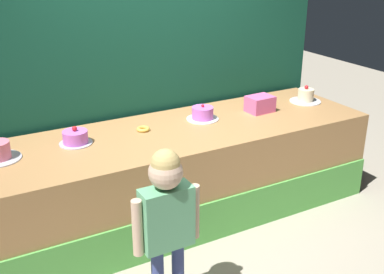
{
  "coord_description": "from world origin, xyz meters",
  "views": [
    {
      "loc": [
        -1.8,
        -2.95,
        2.36
      ],
      "look_at": [
        -0.0,
        0.32,
        0.85
      ],
      "focal_mm": 44.63,
      "sensor_mm": 36.0,
      "label": 1
    }
  ],
  "objects_px": {
    "donut": "(143,129)",
    "cake_far_right": "(306,96)",
    "cake_center_left": "(75,138)",
    "cake_center_right": "(203,114)",
    "pink_box": "(260,104)",
    "child_figure": "(167,212)"
  },
  "relations": [
    {
      "from": "child_figure",
      "to": "cake_center_left",
      "type": "bearing_deg",
      "value": 99.88
    },
    {
      "from": "donut",
      "to": "cake_center_right",
      "type": "xyz_separation_m",
      "value": [
        0.6,
        -0.0,
        0.04
      ]
    },
    {
      "from": "child_figure",
      "to": "cake_far_right",
      "type": "bearing_deg",
      "value": 28.68
    },
    {
      "from": "donut",
      "to": "cake_center_left",
      "type": "relative_size",
      "value": 0.43
    },
    {
      "from": "child_figure",
      "to": "cake_center_left",
      "type": "relative_size",
      "value": 4.51
    },
    {
      "from": "cake_center_left",
      "to": "cake_center_right",
      "type": "bearing_deg",
      "value": 0.18
    },
    {
      "from": "pink_box",
      "to": "cake_center_left",
      "type": "distance_m",
      "value": 1.8
    },
    {
      "from": "cake_center_right",
      "to": "pink_box",
      "type": "bearing_deg",
      "value": -6.99
    },
    {
      "from": "cake_center_right",
      "to": "cake_far_right",
      "type": "bearing_deg",
      "value": -2.39
    },
    {
      "from": "donut",
      "to": "cake_center_right",
      "type": "distance_m",
      "value": 0.6
    },
    {
      "from": "pink_box",
      "to": "cake_center_right",
      "type": "distance_m",
      "value": 0.6
    },
    {
      "from": "child_figure",
      "to": "cake_center_left",
      "type": "height_order",
      "value": "child_figure"
    },
    {
      "from": "donut",
      "to": "cake_far_right",
      "type": "xyz_separation_m",
      "value": [
        1.8,
        -0.05,
        0.04
      ]
    },
    {
      "from": "child_figure",
      "to": "cake_center_right",
      "type": "xyz_separation_m",
      "value": [
        0.98,
        1.24,
        0.11
      ]
    },
    {
      "from": "pink_box",
      "to": "cake_center_right",
      "type": "height_order",
      "value": "pink_box"
    },
    {
      "from": "pink_box",
      "to": "cake_center_left",
      "type": "relative_size",
      "value": 0.92
    },
    {
      "from": "child_figure",
      "to": "cake_far_right",
      "type": "xyz_separation_m",
      "value": [
        2.18,
        1.19,
        0.11
      ]
    },
    {
      "from": "pink_box",
      "to": "child_figure",
      "type": "bearing_deg",
      "value": -143.52
    },
    {
      "from": "cake_far_right",
      "to": "child_figure",
      "type": "bearing_deg",
      "value": -151.32
    },
    {
      "from": "cake_center_left",
      "to": "cake_center_right",
      "type": "height_order",
      "value": "cake_center_left"
    },
    {
      "from": "donut",
      "to": "cake_far_right",
      "type": "bearing_deg",
      "value": -1.6
    },
    {
      "from": "donut",
      "to": "cake_far_right",
      "type": "distance_m",
      "value": 1.8
    }
  ]
}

